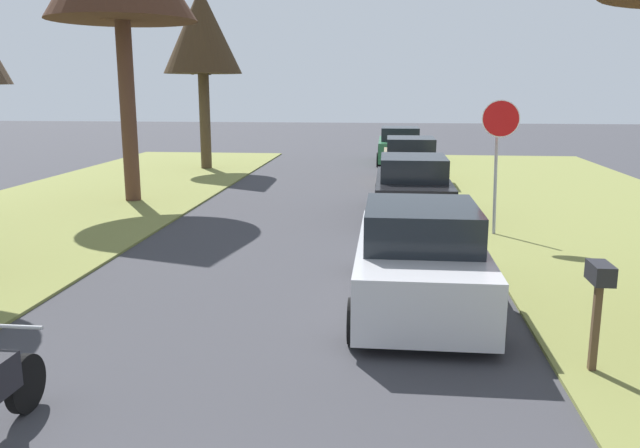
# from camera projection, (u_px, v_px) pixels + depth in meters

# --- Properties ---
(stop_sign_far) EXTENTS (0.81, 0.53, 2.95)m
(stop_sign_far) POSITION_uv_depth(u_px,v_px,m) (499.00, 138.00, 13.79)
(stop_sign_far) COLOR #9EA0A5
(stop_sign_far) RESTS_ON grass_verge_right
(street_tree_left_far) EXTENTS (3.06, 3.06, 7.02)m
(street_tree_left_far) POSITION_uv_depth(u_px,v_px,m) (202.00, 32.00, 24.81)
(street_tree_left_far) COLOR #483824
(street_tree_left_far) RESTS_ON grass_verge_left
(parked_sedan_silver) EXTENTS (1.95, 4.40, 1.57)m
(parked_sedan_silver) POSITION_uv_depth(u_px,v_px,m) (419.00, 258.00, 9.57)
(parked_sedan_silver) COLOR #BCBCC1
(parked_sedan_silver) RESTS_ON ground
(parked_sedan_black) EXTENTS (1.95, 4.40, 1.57)m
(parked_sedan_black) POSITION_uv_depth(u_px,v_px,m) (412.00, 189.00, 16.16)
(parked_sedan_black) COLOR black
(parked_sedan_black) RESTS_ON ground
(parked_sedan_tan) EXTENTS (1.95, 4.40, 1.57)m
(parked_sedan_tan) POSITION_uv_depth(u_px,v_px,m) (410.00, 162.00, 22.18)
(parked_sedan_tan) COLOR tan
(parked_sedan_tan) RESTS_ON ground
(parked_sedan_green) EXTENTS (1.95, 4.40, 1.57)m
(parked_sedan_green) POSITION_uv_depth(u_px,v_px,m) (400.00, 146.00, 27.98)
(parked_sedan_green) COLOR #28663D
(parked_sedan_green) RESTS_ON ground
(curbside_mailbox) EXTENTS (0.22, 0.44, 1.27)m
(curbside_mailbox) POSITION_uv_depth(u_px,v_px,m) (599.00, 286.00, 7.14)
(curbside_mailbox) COLOR brown
(curbside_mailbox) RESTS_ON grass_verge_right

